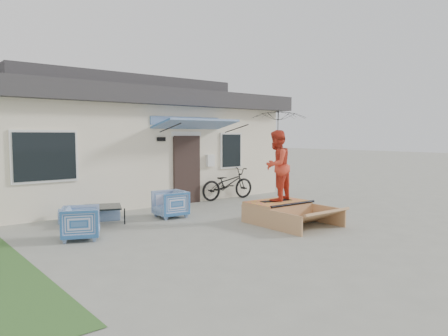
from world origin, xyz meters
TOP-DOWN VIEW (x-y plane):
  - ground at (0.00, 0.00)m, footprint 90.00×90.00m
  - house at (0.00, 7.99)m, footprint 10.80×8.49m
  - loveseat at (-2.38, 3.82)m, footprint 1.51×0.88m
  - armchair_left at (-3.24, 2.09)m, footprint 0.92×0.94m
  - armchair_right at (-0.61, 2.89)m, footprint 0.77×0.81m
  - coffee_table at (-2.29, 3.24)m, footprint 1.12×1.12m
  - bicycle at (2.47, 4.25)m, footprint 2.02×0.85m
  - patio_umbrella at (4.36, 3.74)m, footprint 2.02×1.88m
  - skate_ramp at (1.17, 0.78)m, footprint 1.53×2.00m
  - skateboard at (1.17, 0.83)m, footprint 0.86×0.35m
  - skater at (1.17, 0.83)m, footprint 0.99×0.86m

SIDE VIEW (x-z plane):
  - ground at x=0.00m, z-range 0.00..0.00m
  - coffee_table at x=-2.29m, z-range 0.00..0.42m
  - skate_ramp at x=1.17m, z-range 0.00..0.49m
  - loveseat at x=-2.38m, z-range 0.00..0.57m
  - armchair_left at x=-3.24m, z-range 0.00..0.75m
  - armchair_right at x=-0.61m, z-range 0.00..0.77m
  - skateboard at x=1.17m, z-range 0.49..0.54m
  - bicycle at x=2.47m, z-range 0.00..1.26m
  - skater at x=1.17m, z-range 0.54..2.28m
  - patio_umbrella at x=4.36m, z-range 0.65..2.85m
  - house at x=0.00m, z-range -0.11..3.99m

